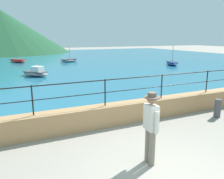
{
  "coord_description": "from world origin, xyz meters",
  "views": [
    {
      "loc": [
        -2.84,
        -3.52,
        2.96
      ],
      "look_at": [
        0.48,
        3.7,
        1.1
      ],
      "focal_mm": 36.24,
      "sensor_mm": 36.0,
      "label": 1
    }
  ],
  "objects": [
    {
      "name": "person_walking",
      "position": [
        0.02,
        0.54,
        0.98
      ],
      "size": [
        0.38,
        0.57,
        1.75
      ],
      "color": "slate",
      "rests_on": "ground"
    },
    {
      "name": "hill_main",
      "position": [
        -3.73,
        45.21,
        4.09
      ],
      "size": [
        25.57,
        25.57,
        8.19
      ],
      "primitive_type": "cone",
      "color": "#1E4C2D",
      "rests_on": "ground"
    },
    {
      "name": "boat_1",
      "position": [
        12.81,
        15.41,
        0.26
      ],
      "size": [
        1.67,
        2.47,
        2.08
      ],
      "color": "#2D4C9E",
      "rests_on": "lake_water"
    },
    {
      "name": "lake_water",
      "position": [
        0.0,
        25.84,
        0.03
      ],
      "size": [
        64.0,
        44.32,
        0.06
      ],
      "primitive_type": "cube",
      "color": "#236B89",
      "rests_on": "ground"
    },
    {
      "name": "bollard",
      "position": [
        4.14,
        2.16,
        0.35
      ],
      "size": [
        0.24,
        0.24,
        0.69
      ],
      "primitive_type": "cylinder",
      "color": "#4C4C51",
      "rests_on": "ground"
    },
    {
      "name": "promenade_wall",
      "position": [
        0.0,
        3.2,
        0.35
      ],
      "size": [
        20.0,
        0.56,
        0.7
      ],
      "primitive_type": "cube",
      "color": "tan",
      "rests_on": "ground"
    },
    {
      "name": "ground_plane",
      "position": [
        0.0,
        0.0,
        0.0
      ],
      "size": [
        120.0,
        120.0,
        0.0
      ],
      "primitive_type": "plane",
      "color": "gray"
    },
    {
      "name": "railing",
      "position": [
        0.0,
        3.2,
        1.34
      ],
      "size": [
        18.44,
        0.04,
        0.9
      ],
      "color": "black",
      "rests_on": "promenade_wall"
    },
    {
      "name": "boat_4",
      "position": [
        -1.8,
        24.88,
        0.26
      ],
      "size": [
        2.09,
        2.39,
        0.36
      ],
      "color": "red",
      "rests_on": "lake_water"
    },
    {
      "name": "boat_2",
      "position": [
        -1.02,
        14.22,
        0.33
      ],
      "size": [
        2.12,
        2.37,
        0.76
      ],
      "color": "gray",
      "rests_on": "lake_water"
    },
    {
      "name": "boat_0",
      "position": [
        3.74,
        22.96,
        0.26
      ],
      "size": [
        2.47,
        1.65,
        1.82
      ],
      "color": "gray",
      "rests_on": "lake_water"
    }
  ]
}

